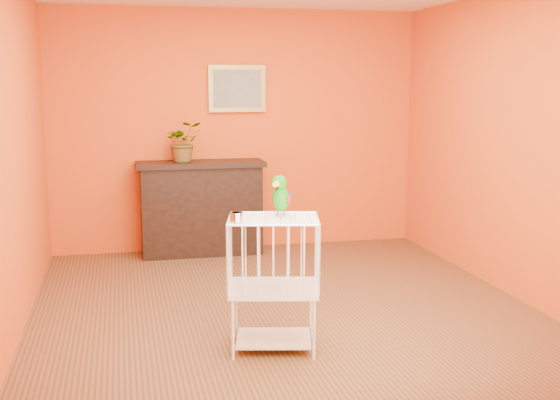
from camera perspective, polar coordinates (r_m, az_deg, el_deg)
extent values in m
plane|color=brown|center=(5.76, 0.32, -8.82)|extent=(4.50, 4.50, 0.00)
plane|color=#DF4C15|center=(7.69, -3.51, 5.67)|extent=(4.00, 0.00, 4.00)
plane|color=#DF4C15|center=(3.36, 9.11, 0.65)|extent=(4.00, 0.00, 4.00)
plane|color=#DF4C15|center=(5.40, -20.84, 3.46)|extent=(0.00, 4.50, 4.50)
plane|color=#DF4C15|center=(6.26, 18.52, 4.33)|extent=(0.00, 4.50, 4.50)
cube|color=black|center=(7.51, -6.41, -0.84)|extent=(1.26, 0.42, 0.94)
cube|color=black|center=(7.44, -6.48, 2.93)|extent=(1.34, 0.48, 0.05)
cube|color=black|center=(7.33, -6.24, -1.10)|extent=(0.88, 0.02, 0.47)
cube|color=maroon|center=(7.45, -8.35, -1.78)|extent=(0.05, 0.19, 0.29)
cube|color=#374B25|center=(7.46, -7.71, -1.75)|extent=(0.05, 0.19, 0.29)
cube|color=maroon|center=(7.47, -6.99, -1.72)|extent=(0.05, 0.19, 0.29)
cube|color=#374B25|center=(7.48, -6.19, -1.69)|extent=(0.05, 0.19, 0.29)
cube|color=maroon|center=(7.49, -5.40, -1.66)|extent=(0.05, 0.19, 0.29)
imported|color=#26722D|center=(7.46, -7.88, 4.39)|extent=(0.44, 0.47, 0.33)
cube|color=#AD8A3E|center=(7.65, -3.51, 9.02)|extent=(0.62, 0.03, 0.50)
cube|color=gray|center=(7.63, -3.49, 9.02)|extent=(0.52, 0.01, 0.40)
cube|color=white|center=(4.92, -0.53, -11.18)|extent=(0.58, 0.49, 0.02)
cube|color=white|center=(4.81, -0.54, -7.20)|extent=(0.68, 0.57, 0.04)
cube|color=white|center=(4.69, -0.55, -1.52)|extent=(0.68, 0.57, 0.01)
cylinder|color=white|center=(4.69, -3.86, -10.53)|extent=(0.02, 0.02, 0.41)
cylinder|color=white|center=(4.69, 2.79, -10.53)|extent=(0.02, 0.02, 0.41)
cylinder|color=white|center=(5.08, -3.58, -8.94)|extent=(0.02, 0.02, 0.41)
cylinder|color=white|center=(5.08, 2.53, -8.94)|extent=(0.02, 0.02, 0.41)
cylinder|color=silver|center=(4.53, -3.54, -1.40)|extent=(0.09, 0.09, 0.06)
cylinder|color=#59544C|center=(4.74, -0.20, -1.11)|extent=(0.01, 0.01, 0.04)
cylinder|color=#59544C|center=(4.73, 0.33, -1.15)|extent=(0.01, 0.01, 0.04)
ellipsoid|color=#0B8008|center=(4.72, 0.06, 0.15)|extent=(0.18, 0.19, 0.21)
ellipsoid|color=#0B8008|center=(4.67, -0.06, 1.42)|extent=(0.14, 0.14, 0.10)
cone|color=orange|center=(4.63, -0.25, 1.21)|extent=(0.08, 0.08, 0.07)
cone|color=black|center=(4.64, -0.21, 1.00)|extent=(0.03, 0.03, 0.03)
sphere|color=black|center=(4.66, -0.54, 1.54)|extent=(0.01, 0.01, 0.01)
sphere|color=black|center=(4.64, 0.27, 1.50)|extent=(0.01, 0.01, 0.01)
ellipsoid|color=#A50C0C|center=(4.75, -0.55, 0.10)|extent=(0.05, 0.06, 0.07)
ellipsoid|color=navy|center=(4.71, 0.75, 0.02)|extent=(0.05, 0.06, 0.07)
cone|color=#0B8008|center=(4.79, 0.33, -0.53)|extent=(0.13, 0.16, 0.11)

